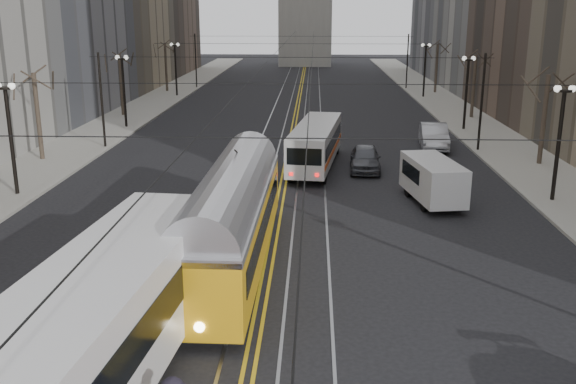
# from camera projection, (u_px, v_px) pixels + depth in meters

# --- Properties ---
(sidewalk_left) EXTENTS (5.00, 140.00, 0.15)m
(sidewalk_left) POSITION_uv_depth(u_px,v_px,m) (134.00, 114.00, 59.34)
(sidewalk_left) COLOR gray
(sidewalk_left) RESTS_ON ground
(sidewalk_right) EXTENTS (5.00, 140.00, 0.15)m
(sidewalk_right) POSITION_uv_depth(u_px,v_px,m) (461.00, 116.00, 58.16)
(sidewalk_right) COLOR gray
(sidewalk_right) RESTS_ON ground
(streetcar_rails) EXTENTS (4.80, 130.00, 0.02)m
(streetcar_rails) POSITION_uv_depth(u_px,v_px,m) (296.00, 116.00, 58.77)
(streetcar_rails) COLOR gray
(streetcar_rails) RESTS_ON ground
(centre_lines) EXTENTS (0.42, 130.00, 0.01)m
(centre_lines) POSITION_uv_depth(u_px,v_px,m) (296.00, 116.00, 58.77)
(centre_lines) COLOR gold
(centre_lines) RESTS_ON ground
(lamp_posts) EXTENTS (27.60, 57.20, 5.60)m
(lamp_posts) POSITION_uv_depth(u_px,v_px,m) (289.00, 113.00, 42.39)
(lamp_posts) COLOR black
(lamp_posts) RESTS_ON ground
(street_trees) EXTENTS (31.68, 53.28, 5.60)m
(street_trees) POSITION_uv_depth(u_px,v_px,m) (292.00, 99.00, 48.63)
(street_trees) COLOR #382D23
(street_trees) RESTS_ON ground
(trolley_wires) EXTENTS (25.96, 120.00, 6.60)m
(trolley_wires) POSITION_uv_depth(u_px,v_px,m) (292.00, 87.00, 47.97)
(trolley_wires) COLOR black
(trolley_wires) RESTS_ON ground
(transit_bus) EXTENTS (4.08, 13.93, 3.43)m
(transit_bus) POSITION_uv_depth(u_px,v_px,m) (94.00, 342.00, 15.24)
(transit_bus) COLOR silver
(transit_bus) RESTS_ON ground
(streetcar) EXTENTS (2.65, 13.17, 3.09)m
(streetcar) POSITION_uv_depth(u_px,v_px,m) (232.00, 227.00, 23.81)
(streetcar) COLOR gold
(streetcar) RESTS_ON ground
(rear_bus) EXTENTS (3.45, 10.32, 2.64)m
(rear_bus) POSITION_uv_depth(u_px,v_px,m) (316.00, 146.00, 39.21)
(rear_bus) COLOR silver
(rear_bus) RESTS_ON ground
(cargo_van) EXTENTS (2.69, 5.21, 2.19)m
(cargo_van) POSITION_uv_depth(u_px,v_px,m) (433.00, 182.00, 31.83)
(cargo_van) COLOR silver
(cargo_van) RESTS_ON ground
(sedan_grey) EXTENTS (2.01, 4.52, 1.51)m
(sedan_grey) POSITION_uv_depth(u_px,v_px,m) (365.00, 158.00, 38.50)
(sedan_grey) COLOR #47494F
(sedan_grey) RESTS_ON ground
(sedan_silver) EXTENTS (2.25, 5.28, 1.69)m
(sedan_silver) POSITION_uv_depth(u_px,v_px,m) (434.00, 136.00, 44.79)
(sedan_silver) COLOR #A7A8AE
(sedan_silver) RESTS_ON ground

